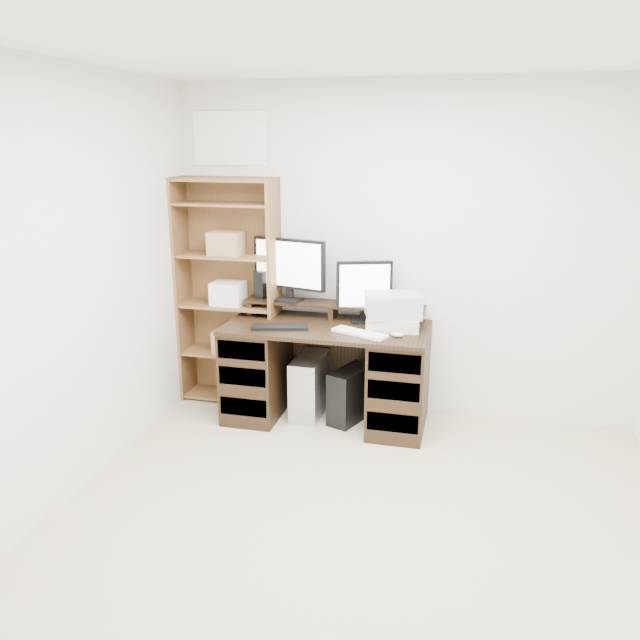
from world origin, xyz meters
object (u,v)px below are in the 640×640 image
at_px(monitor_small, 364,289).
at_px(printer, 392,322).
at_px(bookshelf, 229,290).
at_px(tower_black, 351,395).
at_px(monitor_wide, 289,266).
at_px(tower_silver, 310,385).
at_px(desk, 327,371).

relative_size(monitor_small, printer, 1.23).
xyz_separation_m(printer, bookshelf, (-1.33, 0.18, 0.12)).
height_order(monitor_small, tower_black, monitor_small).
xyz_separation_m(monitor_wide, bookshelf, (-0.51, 0.02, -0.22)).
relative_size(tower_silver, bookshelf, 0.26).
distance_m(monitor_small, printer, 0.35).
height_order(desk, tower_silver, desk).
distance_m(monitor_wide, bookshelf, 0.55).
xyz_separation_m(printer, tower_silver, (-0.63, 0.02, -0.56)).
bearing_deg(bookshelf, printer, -7.74).
height_order(monitor_wide, bookshelf, bookshelf).
relative_size(desk, tower_black, 3.35).
distance_m(desk, printer, 0.63).
bearing_deg(desk, monitor_small, 36.44).
bearing_deg(tower_black, monitor_small, 90.60).
distance_m(monitor_wide, tower_silver, 0.94).
height_order(monitor_wide, monitor_small, monitor_wide).
xyz_separation_m(desk, bookshelf, (-0.85, 0.21, 0.53)).
height_order(tower_silver, tower_black, tower_silver).
height_order(tower_silver, bookshelf, bookshelf).
bearing_deg(monitor_small, desk, -162.06).
xyz_separation_m(monitor_wide, tower_black, (0.53, -0.18, -0.93)).
bearing_deg(monitor_wide, tower_silver, -22.89).
height_order(monitor_wide, tower_silver, monitor_wide).
relative_size(monitor_small, tower_silver, 0.97).
bearing_deg(printer, monitor_wide, 161.80).
relative_size(desk, monitor_small, 3.27).
distance_m(printer, tower_silver, 0.84).
xyz_separation_m(tower_silver, bookshelf, (-0.70, 0.16, 0.68)).
bearing_deg(tower_silver, printer, -1.17).
distance_m(desk, monitor_wide, 0.85).
bearing_deg(tower_black, printer, 23.55).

